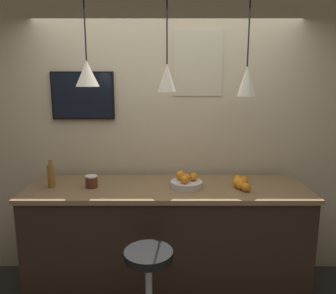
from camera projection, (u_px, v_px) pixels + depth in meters
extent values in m
cube|color=beige|center=(168.00, 131.00, 3.23)|extent=(8.00, 0.06, 2.90)
cube|color=black|center=(168.00, 243.00, 2.96)|extent=(2.39, 0.67, 0.99)
cube|color=olive|center=(168.00, 188.00, 2.86)|extent=(2.43, 0.71, 0.04)
cylinder|color=black|center=(149.00, 255.00, 2.29)|extent=(0.35, 0.35, 0.06)
cylinder|color=beige|center=(187.00, 184.00, 2.82)|extent=(0.27, 0.27, 0.05)
sphere|color=orange|center=(185.00, 180.00, 2.75)|extent=(0.07, 0.07, 0.07)
sphere|color=orange|center=(187.00, 178.00, 2.79)|extent=(0.07, 0.07, 0.07)
sphere|color=orange|center=(195.00, 177.00, 2.83)|extent=(0.07, 0.07, 0.07)
sphere|color=orange|center=(181.00, 176.00, 2.85)|extent=(0.08, 0.08, 0.08)
sphere|color=orange|center=(239.00, 183.00, 2.82)|extent=(0.08, 0.08, 0.08)
sphere|color=orange|center=(244.00, 183.00, 2.81)|extent=(0.08, 0.08, 0.08)
sphere|color=orange|center=(238.00, 179.00, 2.95)|extent=(0.07, 0.07, 0.07)
sphere|color=orange|center=(247.00, 187.00, 2.71)|extent=(0.07, 0.07, 0.07)
sphere|color=orange|center=(245.00, 180.00, 2.90)|extent=(0.07, 0.07, 0.07)
sphere|color=orange|center=(242.00, 186.00, 2.76)|extent=(0.07, 0.07, 0.07)
sphere|color=orange|center=(239.00, 183.00, 2.80)|extent=(0.08, 0.08, 0.08)
sphere|color=orange|center=(241.00, 183.00, 2.81)|extent=(0.09, 0.09, 0.09)
sphere|color=orange|center=(241.00, 183.00, 2.80)|extent=(0.08, 0.08, 0.08)
cylinder|color=olive|center=(52.00, 176.00, 2.81)|extent=(0.06, 0.06, 0.20)
cylinder|color=olive|center=(51.00, 162.00, 2.79)|extent=(0.03, 0.03, 0.05)
cylinder|color=#562D19|center=(93.00, 182.00, 2.82)|extent=(0.10, 0.10, 0.09)
cylinder|color=white|center=(92.00, 176.00, 2.81)|extent=(0.10, 0.10, 0.01)
cylinder|color=black|center=(85.00, 15.00, 2.60)|extent=(0.01, 0.01, 0.70)
cone|color=beige|center=(88.00, 74.00, 2.69)|extent=(0.19, 0.19, 0.21)
sphere|color=#F9EFCC|center=(89.00, 84.00, 2.71)|extent=(0.04, 0.04, 0.04)
cylinder|color=black|center=(168.00, 17.00, 2.60)|extent=(0.01, 0.01, 0.73)
cone|color=beige|center=(168.00, 78.00, 2.70)|extent=(0.15, 0.15, 0.23)
sphere|color=#F9EFCC|center=(168.00, 90.00, 2.71)|extent=(0.04, 0.04, 0.04)
cylinder|color=black|center=(251.00, 18.00, 2.60)|extent=(0.01, 0.01, 0.75)
cone|color=beige|center=(248.00, 81.00, 2.70)|extent=(0.15, 0.15, 0.24)
sphere|color=#F9EFCC|center=(247.00, 94.00, 2.72)|extent=(0.04, 0.04, 0.04)
cube|color=black|center=(84.00, 96.00, 3.12)|extent=(0.59, 0.04, 0.45)
cube|color=black|center=(83.00, 96.00, 3.10)|extent=(0.56, 0.01, 0.42)
cube|color=beige|center=(199.00, 63.00, 3.07)|extent=(0.46, 0.01, 0.60)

